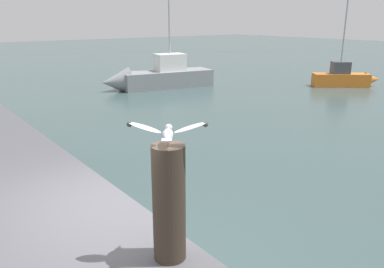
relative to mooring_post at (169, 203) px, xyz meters
The scene contains 4 objects.
mooring_post is the anchor object (origin of this frame).
seagull 0.64m from the mooring_post, 142.18° to the left, with size 0.48×0.57×0.21m.
boat_grey 16.81m from the mooring_post, 147.97° to the left, with size 2.52×5.93×5.24m.
boat_orange 19.16m from the mooring_post, 116.39° to the left, with size 2.77×3.17×4.45m.
Camera 1 is at (3.62, -1.98, 3.46)m, focal length 35.91 mm.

